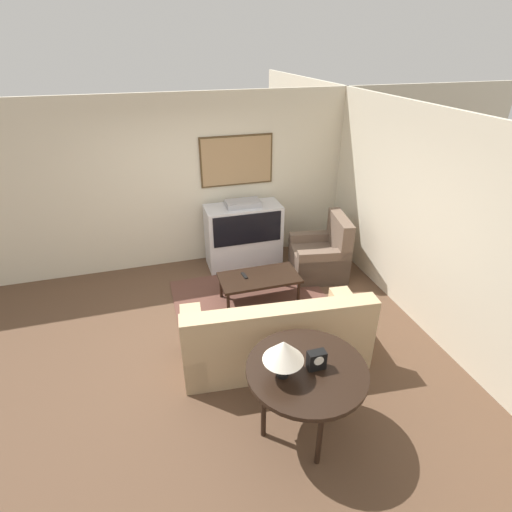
{
  "coord_description": "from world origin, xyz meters",
  "views": [
    {
      "loc": [
        -0.67,
        -3.97,
        3.36
      ],
      "look_at": [
        0.68,
        0.6,
        0.75
      ],
      "focal_mm": 28.0,
      "sensor_mm": 36.0,
      "label": 1
    }
  ],
  "objects_px": {
    "coffee_table": "(259,279)",
    "mantel_clock": "(316,360)",
    "armchair": "(321,256)",
    "tv": "(243,235)",
    "table_lamp": "(284,351)",
    "couch": "(275,338)",
    "console_table": "(307,374)"
  },
  "relations": [
    {
      "from": "armchair",
      "to": "mantel_clock",
      "type": "bearing_deg",
      "value": -16.3
    },
    {
      "from": "couch",
      "to": "tv",
      "type": "bearing_deg",
      "value": -90.68
    },
    {
      "from": "coffee_table",
      "to": "console_table",
      "type": "xyz_separation_m",
      "value": [
        -0.23,
        -2.21,
        0.37
      ]
    },
    {
      "from": "table_lamp",
      "to": "mantel_clock",
      "type": "height_order",
      "value": "table_lamp"
    },
    {
      "from": "table_lamp",
      "to": "mantel_clock",
      "type": "distance_m",
      "value": 0.36
    },
    {
      "from": "couch",
      "to": "mantel_clock",
      "type": "relative_size",
      "value": 12.26
    },
    {
      "from": "tv",
      "to": "table_lamp",
      "type": "bearing_deg",
      "value": -99.1
    },
    {
      "from": "tv",
      "to": "armchair",
      "type": "xyz_separation_m",
      "value": [
        1.1,
        -0.67,
        -0.22
      ]
    },
    {
      "from": "coffee_table",
      "to": "console_table",
      "type": "height_order",
      "value": "console_table"
    },
    {
      "from": "coffee_table",
      "to": "armchair",
      "type": "bearing_deg",
      "value": 21.77
    },
    {
      "from": "console_table",
      "to": "table_lamp",
      "type": "distance_m",
      "value": 0.41
    },
    {
      "from": "couch",
      "to": "coffee_table",
      "type": "height_order",
      "value": "couch"
    },
    {
      "from": "table_lamp",
      "to": "armchair",
      "type": "bearing_deg",
      "value": 58.69
    },
    {
      "from": "console_table",
      "to": "table_lamp",
      "type": "bearing_deg",
      "value": -177.2
    },
    {
      "from": "console_table",
      "to": "mantel_clock",
      "type": "distance_m",
      "value": 0.18
    },
    {
      "from": "table_lamp",
      "to": "couch",
      "type": "bearing_deg",
      "value": 74.13
    },
    {
      "from": "couch",
      "to": "coffee_table",
      "type": "xyz_separation_m",
      "value": [
        0.18,
        1.2,
        0.05
      ]
    },
    {
      "from": "table_lamp",
      "to": "mantel_clock",
      "type": "bearing_deg",
      "value": -0.17
    },
    {
      "from": "table_lamp",
      "to": "mantel_clock",
      "type": "relative_size",
      "value": 2.09
    },
    {
      "from": "tv",
      "to": "console_table",
      "type": "bearing_deg",
      "value": -95.18
    },
    {
      "from": "console_table",
      "to": "tv",
      "type": "bearing_deg",
      "value": 84.82
    },
    {
      "from": "coffee_table",
      "to": "table_lamp",
      "type": "height_order",
      "value": "table_lamp"
    },
    {
      "from": "armchair",
      "to": "mantel_clock",
      "type": "distance_m",
      "value": 3.05
    },
    {
      "from": "console_table",
      "to": "mantel_clock",
      "type": "xyz_separation_m",
      "value": [
        0.08,
        -0.01,
        0.16
      ]
    },
    {
      "from": "armchair",
      "to": "table_lamp",
      "type": "height_order",
      "value": "table_lamp"
    },
    {
      "from": "coffee_table",
      "to": "mantel_clock",
      "type": "relative_size",
      "value": 6.31
    },
    {
      "from": "tv",
      "to": "couch",
      "type": "distance_m",
      "value": 2.36
    },
    {
      "from": "tv",
      "to": "armchair",
      "type": "height_order",
      "value": "tv"
    },
    {
      "from": "tv",
      "to": "table_lamp",
      "type": "distance_m",
      "value": 3.45
    },
    {
      "from": "tv",
      "to": "table_lamp",
      "type": "height_order",
      "value": "table_lamp"
    },
    {
      "from": "coffee_table",
      "to": "mantel_clock",
      "type": "height_order",
      "value": "mantel_clock"
    },
    {
      "from": "mantel_clock",
      "to": "tv",
      "type": "bearing_deg",
      "value": 86.12
    }
  ]
}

